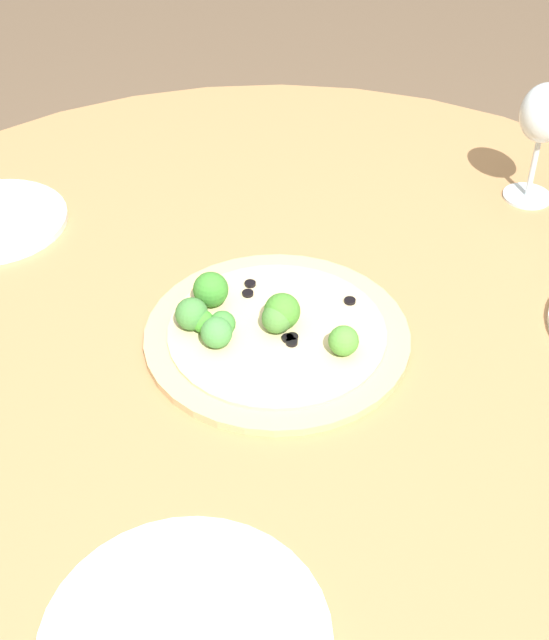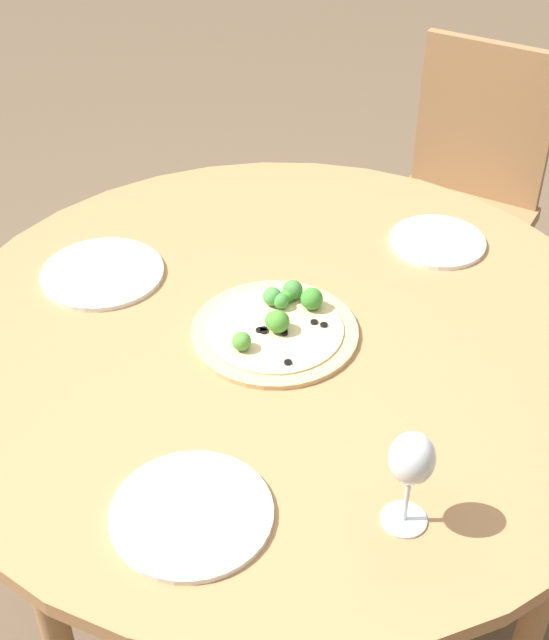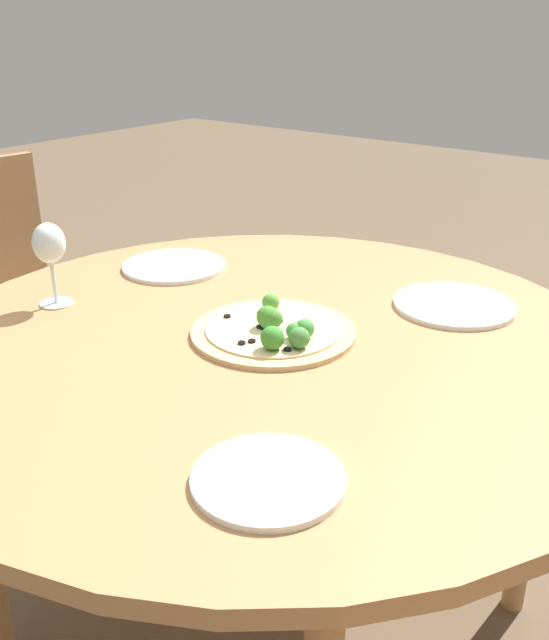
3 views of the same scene
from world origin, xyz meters
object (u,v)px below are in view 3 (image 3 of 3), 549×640
Objects in this scene: wine_glass at (49,247)px; plate_near at (174,266)px; plate_side at (454,305)px; chair at (9,307)px; pizza at (276,330)px; plate_far at (268,479)px.

wine_glass reaches higher than plate_near.
chair is at bearing 10.72° from plate_side.
pizza is 0.45m from plate_far.
pizza is 1.26× the size of plate_side.
chair is at bearing -22.20° from wine_glass.
wine_glass is (-0.62, 0.25, 0.37)m from chair.
plate_side is at bearing -84.68° from plate_far.
wine_glass is 0.70× the size of plate_side.
pizza is 0.50m from wine_glass.
plate_side is at bearing -120.88° from pizza.
plate_near is at bearing 15.99° from plate_side.
pizza is 0.39m from plate_side.
chair reaches higher than plate_side.
chair is 1.32m from plate_side.
plate_far and plate_side have the same top height.
plate_far is (-0.70, 0.52, 0.00)m from plate_near.
wine_glass is at bearing -16.04° from plate_far.
plate_side is (-1.28, -0.24, 0.25)m from chair.
plate_far is at bearing 126.44° from pizza.
chair is 4.46× the size of plate_far.
plate_side is (-0.63, -0.18, 0.00)m from plate_near.
plate_side is at bearing -164.01° from plate_near.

